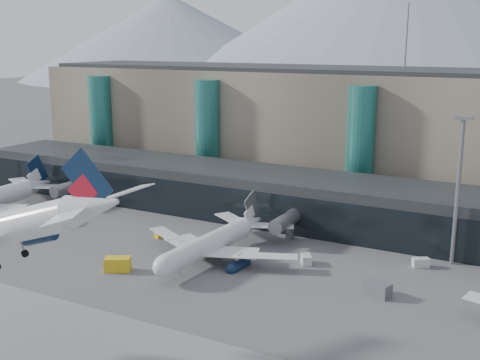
% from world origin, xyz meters
% --- Properties ---
extents(ground, '(900.00, 900.00, 0.00)m').
position_xyz_m(ground, '(0.00, 0.00, 0.00)').
color(ground, '#515154').
rests_on(ground, ground).
extents(concourse, '(170.00, 27.00, 10.00)m').
position_xyz_m(concourse, '(-0.02, 57.73, 4.97)').
color(concourse, black).
rests_on(concourse, ground).
extents(terminal_main, '(130.00, 30.00, 31.00)m').
position_xyz_m(terminal_main, '(-25.00, 90.00, 15.44)').
color(terminal_main, gray).
rests_on(terminal_main, ground).
extents(teal_towers, '(116.40, 19.40, 46.00)m').
position_xyz_m(teal_towers, '(-14.99, 74.01, 14.01)').
color(teal_towers, '#29746D').
rests_on(teal_towers, ground).
extents(lightmast_mid, '(3.00, 1.20, 25.60)m').
position_xyz_m(lightmast_mid, '(30.00, 48.00, 14.42)').
color(lightmast_mid, slate).
rests_on(lightmast_mid, ground).
extents(hero_jet, '(32.47, 32.73, 10.59)m').
position_xyz_m(hero_jet, '(-8.99, -10.42, 17.86)').
color(hero_jet, silver).
rests_on(hero_jet, ground).
extents(jet_parked_mid, '(33.09, 32.46, 10.67)m').
position_xyz_m(jet_parked_mid, '(-7.41, 32.24, 4.04)').
color(jet_parked_mid, silver).
rests_on(jet_parked_mid, ground).
extents(veh_a, '(3.43, 2.61, 1.71)m').
position_xyz_m(veh_a, '(-53.30, 25.65, 0.85)').
color(veh_a, '#BBBBBB').
rests_on(veh_a, ground).
extents(veh_b, '(2.33, 2.84, 1.41)m').
position_xyz_m(veh_b, '(-22.59, 35.93, 0.71)').
color(veh_b, gold).
rests_on(veh_b, ground).
extents(veh_c, '(4.37, 3.21, 2.17)m').
position_xyz_m(veh_c, '(22.47, 28.80, 1.09)').
color(veh_c, '#525257').
rests_on(veh_c, ground).
extents(veh_d, '(3.13, 2.69, 1.58)m').
position_xyz_m(veh_d, '(25.63, 43.91, 0.79)').
color(veh_d, '#BBBBBB').
rests_on(veh_d, ground).
extents(veh_g, '(2.76, 3.11, 1.57)m').
position_xyz_m(veh_g, '(7.88, 36.02, 0.78)').
color(veh_g, '#BBBBBB').
rests_on(veh_g, ground).
extents(veh_h, '(4.80, 4.01, 2.35)m').
position_xyz_m(veh_h, '(-18.61, 18.00, 1.18)').
color(veh_h, gold).
rests_on(veh_h, ground).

